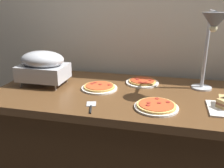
# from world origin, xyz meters

# --- Properties ---
(back_wall) EXTENTS (4.40, 0.04, 2.40)m
(back_wall) POSITION_xyz_m (0.00, 0.50, 1.20)
(back_wall) COLOR beige
(back_wall) RESTS_ON ground_plane
(buffet_table) EXTENTS (1.90, 0.84, 0.76)m
(buffet_table) POSITION_xyz_m (0.00, 0.00, 0.39)
(buffet_table) COLOR brown
(buffet_table) RESTS_ON ground_plane
(chafing_dish) EXTENTS (0.34, 0.24, 0.25)m
(chafing_dish) POSITION_xyz_m (-0.67, 0.02, 0.90)
(chafing_dish) COLOR #B7BABF
(chafing_dish) RESTS_ON buffet_table
(heat_lamp) EXTENTS (0.15, 0.34, 0.54)m
(heat_lamp) POSITION_xyz_m (0.46, 0.04, 1.18)
(heat_lamp) COLOR #B7BABF
(heat_lamp) RESTS_ON buffet_table
(pizza_plate_front) EXTENTS (0.26, 0.26, 0.03)m
(pizza_plate_front) POSITION_xyz_m (0.17, -0.22, 0.77)
(pizza_plate_front) COLOR white
(pizza_plate_front) RESTS_ON buffet_table
(pizza_plate_center) EXTENTS (0.25, 0.25, 0.03)m
(pizza_plate_center) POSITION_xyz_m (0.04, 0.21, 0.77)
(pizza_plate_center) COLOR white
(pizza_plate_center) RESTS_ON buffet_table
(pizza_plate_raised_stand) EXTENTS (0.25, 0.25, 0.03)m
(pizza_plate_raised_stand) POSITION_xyz_m (-0.24, 0.02, 0.77)
(pizza_plate_raised_stand) COLOR white
(pizza_plate_raised_stand) RESTS_ON buffet_table
(serving_spatula) EXTENTS (0.08, 0.17, 0.01)m
(serving_spatula) POSITION_xyz_m (-0.20, -0.29, 0.76)
(serving_spatula) COLOR #B7BABF
(serving_spatula) RESTS_ON buffet_table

